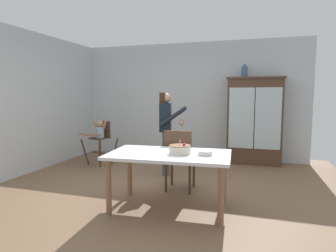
% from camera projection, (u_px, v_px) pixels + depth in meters
% --- Properties ---
extents(ground_plane, '(6.24, 6.24, 0.00)m').
position_uv_depth(ground_plane, '(151.00, 191.00, 4.41)').
color(ground_plane, brown).
extents(wall_back, '(5.32, 0.06, 2.70)m').
position_uv_depth(wall_back, '(190.00, 101.00, 6.76)').
color(wall_back, silver).
rests_on(wall_back, ground_plane).
extents(wall_left, '(0.06, 5.32, 2.70)m').
position_uv_depth(wall_left, '(11.00, 103.00, 5.03)').
color(wall_left, silver).
rests_on(wall_left, ground_plane).
extents(china_cabinet, '(1.19, 0.48, 1.86)m').
position_uv_depth(china_cabinet, '(254.00, 121.00, 6.12)').
color(china_cabinet, '#4C3323').
rests_on(china_cabinet, ground_plane).
extents(ceramic_vase, '(0.13, 0.13, 0.27)m').
position_uv_depth(ceramic_vase, '(244.00, 72.00, 6.08)').
color(ceramic_vase, '#3D567F').
rests_on(ceramic_vase, china_cabinet).
extents(high_chair_with_toddler, '(0.70, 0.79, 0.95)m').
position_uv_depth(high_chair_with_toddler, '(100.00, 134.00, 6.07)').
color(high_chair_with_toddler, '#4C3323').
rests_on(high_chair_with_toddler, ground_plane).
extents(adult_person, '(0.58, 0.56, 1.53)m').
position_uv_depth(adult_person, '(166.00, 123.00, 5.26)').
color(adult_person, '#47474C').
rests_on(adult_person, ground_plane).
extents(dining_table, '(1.61, 1.00, 0.74)m').
position_uv_depth(dining_table, '(169.00, 160.00, 3.69)').
color(dining_table, silver).
rests_on(dining_table, ground_plane).
extents(birthday_cake, '(0.28, 0.28, 0.19)m').
position_uv_depth(birthday_cake, '(180.00, 149.00, 3.65)').
color(birthday_cake, beige).
rests_on(birthday_cake, dining_table).
extents(serving_bowl, '(0.18, 0.18, 0.05)m').
position_uv_depth(serving_bowl, '(205.00, 153.00, 3.55)').
color(serving_bowl, silver).
rests_on(serving_bowl, dining_table).
extents(dining_chair_far_side, '(0.46, 0.46, 0.96)m').
position_uv_depth(dining_chair_far_side, '(179.00, 156.00, 4.34)').
color(dining_chair_far_side, '#4C3323').
rests_on(dining_chair_far_side, ground_plane).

